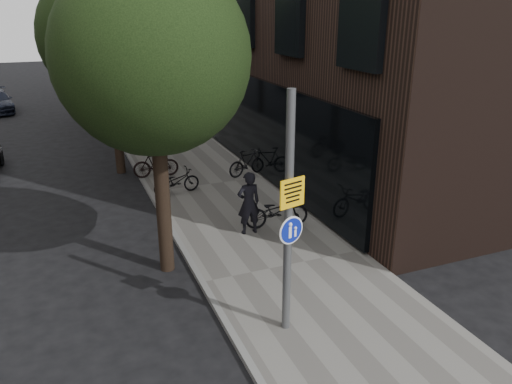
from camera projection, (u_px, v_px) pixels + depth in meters
ground at (348, 349)px, 9.85m from camera, size 120.00×120.00×0.00m
sidewalk at (211, 185)px, 18.59m from camera, size 4.50×60.00×0.12m
curb_edge at (150, 193)px, 17.80m from camera, size 0.15×60.00×0.13m
street_tree_near at (155, 65)px, 11.19m from camera, size 4.40×4.40×7.50m
street_tree_mid at (110, 41)px, 18.56m from camera, size 5.00×5.00×7.80m
street_tree_far at (89, 30)px, 26.37m from camera, size 5.00×5.00×7.80m
signpost at (288, 217)px, 9.46m from camera, size 0.56×0.17×4.90m
pedestrian at (249, 203)px, 14.27m from camera, size 0.69×0.46×1.87m
parked_bike_facade_near at (277, 211)px, 14.80m from camera, size 2.00×0.99×1.01m
parked_bike_facade_far at (247, 163)px, 19.33m from camera, size 1.78×0.91×1.03m
parked_bike_curb_near at (176, 181)px, 17.47m from camera, size 1.78×0.87×0.89m
parked_bike_curb_far at (156, 164)px, 19.15m from camera, size 1.77×0.62×1.04m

